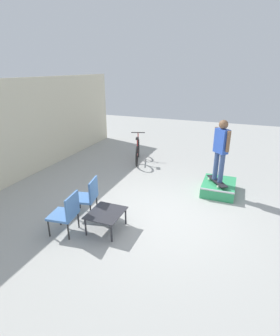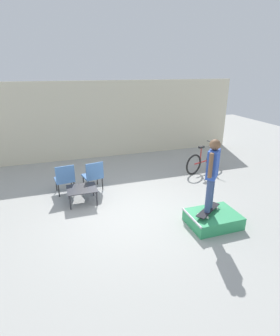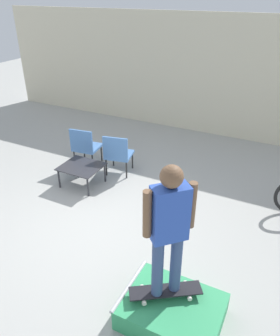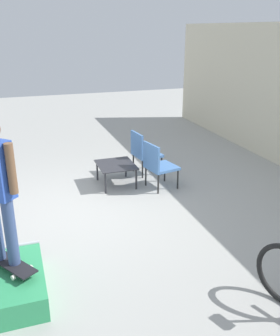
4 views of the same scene
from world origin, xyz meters
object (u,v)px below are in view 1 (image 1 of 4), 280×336
at_px(person_skater, 221,146).
at_px(coffee_table, 106,214).
at_px(patio_chair_right, 88,195).
at_px(bicycle, 138,151).
at_px(skate_ramp_box, 219,187).
at_px(skateboard_on_ramp, 217,181).
at_px(patio_chair_left, 67,212).

relative_size(person_skater, coffee_table, 2.12).
relative_size(patio_chair_right, bicycle, 0.53).
distance_m(skate_ramp_box, bicycle, 3.47).
bearing_deg(bicycle, skate_ramp_box, -136.41).
bearing_deg(patio_chair_right, skateboard_on_ramp, 117.58).
distance_m(person_skater, coffee_table, 3.45).
distance_m(skate_ramp_box, patio_chair_left, 4.18).
height_order(skateboard_on_ramp, bicycle, bicycle).
bearing_deg(patio_chair_left, skateboard_on_ramp, 131.10).
bearing_deg(bicycle, patio_chair_left, 164.88).
bearing_deg(patio_chair_left, bicycle, 176.73).
height_order(skateboard_on_ramp, patio_chair_right, patio_chair_right).
distance_m(skateboard_on_ramp, patio_chair_left, 4.05).
height_order(patio_chair_left, patio_chair_right, same).
bearing_deg(coffee_table, person_skater, -37.27).
bearing_deg(patio_chair_left, person_skater, 131.10).
height_order(skateboard_on_ramp, person_skater, person_skater).
bearing_deg(coffee_table, skate_ramp_box, -36.83).
relative_size(skate_ramp_box, person_skater, 0.70).
bearing_deg(bicycle, skateboard_on_ramp, -138.50).
xyz_separation_m(skateboard_on_ramp, patio_chair_left, (-3.02, 2.69, 0.12)).
relative_size(skate_ramp_box, bicycle, 0.69).
distance_m(skate_ramp_box, patio_chair_right, 3.61).
height_order(person_skater, coffee_table, person_skater).
height_order(skate_ramp_box, patio_chair_right, patio_chair_right).
bearing_deg(coffee_table, patio_chair_right, 58.72).
bearing_deg(skateboard_on_ramp, coffee_table, 109.26).
bearing_deg(skate_ramp_box, bicycle, 62.59).
height_order(skate_ramp_box, coffee_table, coffee_table).
bearing_deg(patio_chair_right, skate_ramp_box, 118.44).
bearing_deg(bicycle, coffee_table, 174.19).
relative_size(skateboard_on_ramp, coffee_table, 1.05).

